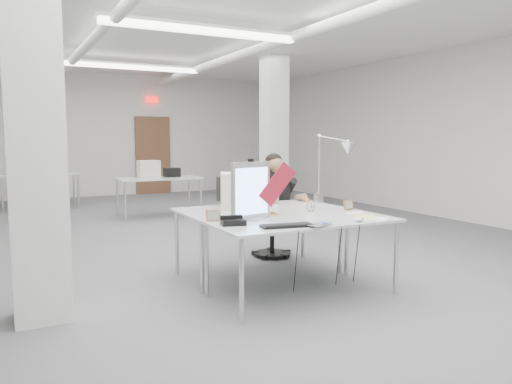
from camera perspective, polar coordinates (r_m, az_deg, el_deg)
room_shell at (r=7.13m, az=-5.92°, el=7.46°), size 10.04×14.04×3.24m
desk_main at (r=4.83m, az=5.34°, el=-3.31°), size 1.80×0.90×0.02m
desk_second at (r=5.60m, az=0.36°, el=-1.95°), size 1.80×0.90×0.02m
bg_desk_a at (r=9.93m, az=-11.04°, el=1.54°), size 1.60×0.80×0.02m
bg_desk_b at (r=11.76m, az=-23.52°, el=1.85°), size 1.60×0.80×0.02m
office_chair at (r=6.46m, az=1.86°, el=-2.80°), size 0.57×0.57×1.05m
seated_person at (r=6.37m, az=2.09°, el=0.47°), size 0.54×0.64×0.88m
monitor at (r=4.77m, az=-0.60°, el=0.13°), size 0.45×0.14×0.56m
pennant at (r=4.86m, az=2.47°, el=0.90°), size 0.41×0.03×0.44m
keyboard at (r=4.42m, az=3.56°, el=-3.86°), size 0.49×0.24×0.02m
laptop at (r=4.47m, az=7.86°, el=-3.81°), size 0.34×0.29×0.02m
mouse at (r=4.77m, az=11.71°, el=-3.12°), size 0.12×0.09×0.04m
bankers_lamp at (r=5.09m, az=1.45°, el=-0.74°), size 0.32×0.19×0.33m
desk_phone at (r=4.53m, az=-2.62°, el=-3.42°), size 0.25×0.24×0.05m
picture_frame_left at (r=4.73m, az=-4.95°, el=-2.69°), size 0.14×0.06×0.11m
picture_frame_right at (r=5.54m, az=10.52°, el=-1.46°), size 0.14×0.06×0.11m
desk_clock at (r=5.37m, az=6.24°, el=-1.68°), size 0.11×0.05×0.10m
paper_stack_a at (r=4.99m, az=13.02°, el=-2.94°), size 0.35×0.37×0.01m
paper_stack_b at (r=5.04m, az=12.36°, el=-2.82°), size 0.31×0.33×0.01m
paper_stack_c at (r=5.30m, az=11.30°, el=-2.38°), size 0.21×0.17×0.01m
beige_monitor at (r=5.58m, az=-1.87°, el=0.18°), size 0.53×0.52×0.39m
architect_lamp at (r=5.85m, az=8.61°, el=2.57°), size 0.37×0.68×0.84m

